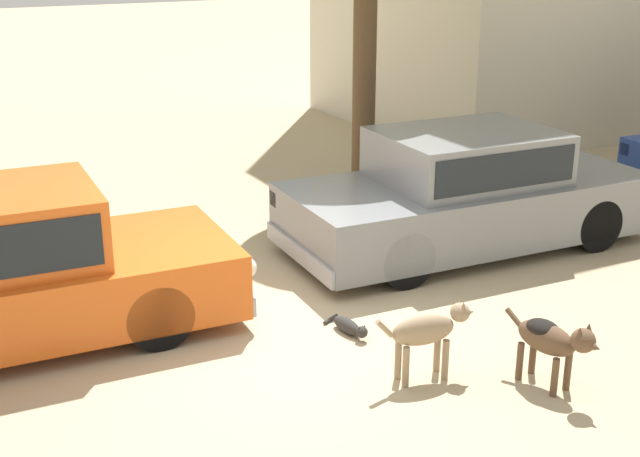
% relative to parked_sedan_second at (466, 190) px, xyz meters
% --- Properties ---
extents(ground_plane, '(80.00, 80.00, 0.00)m').
position_rel_parked_sedan_second_xyz_m(ground_plane, '(-3.06, -1.05, -0.72)').
color(ground_plane, tan).
extents(parked_sedan_second, '(4.70, 2.07, 1.45)m').
position_rel_parked_sedan_second_xyz_m(parked_sedan_second, '(0.00, 0.00, 0.00)').
color(parked_sedan_second, slate).
rests_on(parked_sedan_second, ground_plane).
extents(stray_dog_spotted, '(0.94, 0.28, 0.69)m').
position_rel_parked_sedan_second_xyz_m(stray_dog_spotted, '(-2.32, -2.51, -0.26)').
color(stray_dog_spotted, '#997F60').
rests_on(stray_dog_spotted, ground_plane).
extents(stray_dog_tan, '(0.33, 0.96, 0.69)m').
position_rel_parked_sedan_second_xyz_m(stray_dog_tan, '(-1.49, -3.13, -0.26)').
color(stray_dog_tan, brown).
rests_on(stray_dog_tan, ground_plane).
extents(stray_cat, '(0.21, 0.65, 0.17)m').
position_rel_parked_sedan_second_xyz_m(stray_cat, '(-2.48, -1.45, -0.64)').
color(stray_cat, '#2D2B28').
rests_on(stray_cat, ground_plane).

